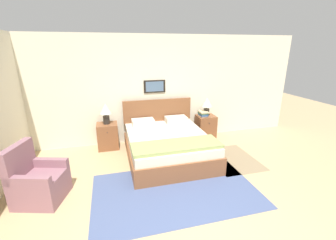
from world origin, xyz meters
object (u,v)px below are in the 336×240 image
nightstand_near_window (108,136)px  table_lamp_near_window (106,111)px  bed (168,144)px  table_lamp_by_door (207,104)px  armchair (38,182)px  nightstand_by_door (206,127)px

nightstand_near_window → table_lamp_near_window: size_ratio=1.28×
bed → table_lamp_by_door: (1.25, 0.81, 0.63)m
armchair → table_lamp_near_window: bearing=164.1°
bed → table_lamp_near_window: table_lamp_near_window is taller
bed → armchair: 2.48m
armchair → nightstand_near_window: bearing=164.0°
nightstand_near_window → bed: bearing=-32.6°
armchair → bed: bearing=127.4°
bed → nightstand_near_window: bed is taller
bed → table_lamp_near_window: (-1.25, 0.81, 0.63)m
table_lamp_near_window → table_lamp_by_door: 2.50m
nightstand_near_window → table_lamp_near_window: bearing=91.8°
armchair → table_lamp_near_window: table_lamp_near_window is taller
bed → armchair: (-2.32, -0.89, 0.02)m
bed → table_lamp_by_door: table_lamp_by_door is taller
armchair → nightstand_near_window: size_ratio=1.53×
bed → nightstand_near_window: bearing=147.4°
nightstand_near_window → table_lamp_by_door: table_lamp_by_door is taller
armchair → table_lamp_near_window: size_ratio=1.95×
nightstand_by_door → table_lamp_by_door: bearing=59.7°
nightstand_near_window → table_lamp_by_door: 2.57m
nightstand_by_door → table_lamp_near_window: bearing=179.8°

